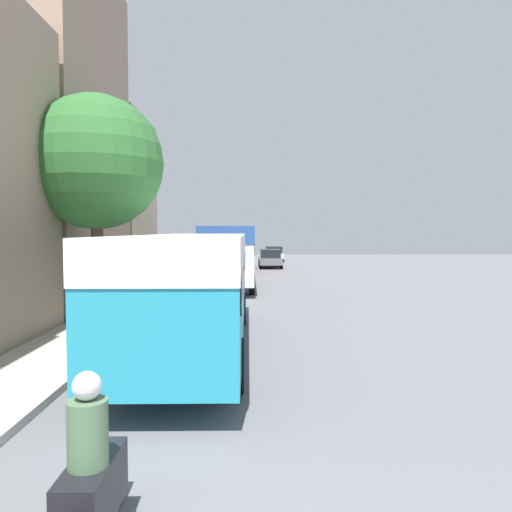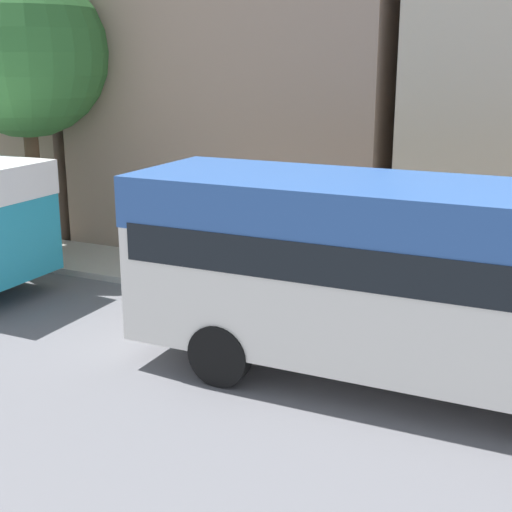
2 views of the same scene
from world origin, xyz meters
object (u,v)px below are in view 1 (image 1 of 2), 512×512
object	(u,v)px
bus_following	(229,248)
car_crossing	(274,253)
motorcycle_behind_lead	(91,483)
pedestrian_near_curb	(179,256)
bus_lead	(194,275)
car_far_curb	(270,258)
bus_third_in_line	(234,243)

from	to	relation	value
bus_following	car_crossing	world-z (taller)	bus_following
motorcycle_behind_lead	pedestrian_near_curb	distance (m)	33.26
motorcycle_behind_lead	bus_following	bearing A→B (deg)	88.79
bus_lead	car_far_curb	world-z (taller)	bus_lead
bus_following	car_far_curb	distance (m)	14.53
car_crossing	pedestrian_near_curb	xyz separation A→B (m)	(-7.72, -11.40, 0.30)
bus_third_in_line	pedestrian_near_curb	distance (m)	4.27
bus_lead	bus_third_in_line	world-z (taller)	bus_third_in_line
bus_following	pedestrian_near_curb	xyz separation A→B (m)	(-4.22, 11.54, -0.99)
bus_lead	pedestrian_near_curb	bearing A→B (deg)	98.74
car_crossing	bus_lead	bearing A→B (deg)	-96.05
bus_third_in_line	pedestrian_near_curb	world-z (taller)	bus_third_in_line
bus_lead	car_crossing	xyz separation A→B (m)	(3.87, 36.47, -1.12)
car_crossing	car_far_curb	size ratio (longest dim) A/B	1.06
car_far_curb	pedestrian_near_curb	world-z (taller)	pedestrian_near_curb
car_crossing	pedestrian_near_curb	size ratio (longest dim) A/B	2.60
bus_lead	bus_following	size ratio (longest dim) A/B	1.19
car_crossing	bus_third_in_line	bearing A→B (deg)	-108.58
bus_following	bus_third_in_line	bearing A→B (deg)	90.57
bus_third_in_line	motorcycle_behind_lead	bearing A→B (deg)	-90.57
bus_lead	car_crossing	size ratio (longest dim) A/B	2.37
bus_following	pedestrian_near_curb	bearing A→B (deg)	110.09
bus_third_in_line	car_crossing	distance (m)	11.43
motorcycle_behind_lead	car_crossing	distance (m)	44.62
car_far_curb	pedestrian_near_curb	size ratio (longest dim) A/B	2.46
car_crossing	bus_following	bearing A→B (deg)	-98.67
bus_lead	bus_following	world-z (taller)	bus_following
bus_third_in_line	car_crossing	size ratio (longest dim) A/B	2.16
bus_lead	bus_third_in_line	bearing A→B (deg)	89.44
motorcycle_behind_lead	pedestrian_near_curb	world-z (taller)	pedestrian_near_curb
bus_lead	motorcycle_behind_lead	distance (m)	8.06
pedestrian_near_curb	car_crossing	bearing A→B (deg)	55.90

